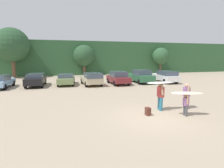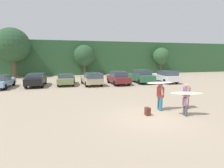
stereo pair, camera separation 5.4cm
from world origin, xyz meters
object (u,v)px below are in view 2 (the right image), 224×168
(surfboard_cream, at_px, (187,93))
(parked_car_olive_green, at_px, (67,79))
(parked_car_sky_blue, at_px, (1,81))
(parked_car_forest_green, at_px, (141,76))
(parked_car_champagne, at_px, (92,78))
(person_child, at_px, (186,104))
(person_companion, at_px, (186,94))
(parked_car_black, at_px, (36,79))
(surfboard_white, at_px, (160,83))
(parked_car_white, at_px, (166,76))
(backpack_dropped, at_px, (148,111))
(person_adult, at_px, (160,95))
(parked_car_maroon, at_px, (118,78))

(surfboard_cream, bearing_deg, parked_car_olive_green, -47.75)
(parked_car_sky_blue, xyz_separation_m, parked_car_forest_green, (16.20, 0.06, 0.11))
(parked_car_champagne, bearing_deg, parked_car_forest_green, -89.20)
(parked_car_sky_blue, bearing_deg, person_child, -132.46)
(parked_car_champagne, xyz_separation_m, person_companion, (4.44, -11.15, 0.11))
(parked_car_sky_blue, bearing_deg, parked_car_black, -77.80)
(surfboard_white, bearing_deg, parked_car_white, -123.18)
(parked_car_olive_green, bearing_deg, parked_car_sky_blue, 100.15)
(parked_car_champagne, distance_m, person_companion, 12.00)
(surfboard_cream, distance_m, backpack_dropped, 2.39)
(parked_car_olive_green, relative_size, person_companion, 2.69)
(person_adult, relative_size, backpack_dropped, 3.88)
(surfboard_white, bearing_deg, backpack_dropped, 30.09)
(parked_car_sky_blue, height_order, parked_car_forest_green, parked_car_forest_green)
(parked_car_sky_blue, height_order, person_companion, person_companion)
(parked_car_sky_blue, bearing_deg, parked_car_champagne, -90.67)
(person_companion, bearing_deg, parked_car_white, -106.28)
(backpack_dropped, bearing_deg, parked_car_sky_blue, 132.08)
(parked_car_champagne, xyz_separation_m, parked_car_maroon, (3.26, 0.00, 0.00))
(parked_car_olive_green, relative_size, parked_car_maroon, 1.07)
(parked_car_sky_blue, relative_size, parked_car_white, 0.92)
(surfboard_cream, bearing_deg, parked_car_sky_blue, -27.33)
(person_companion, bearing_deg, parked_car_maroon, -74.86)
(person_companion, bearing_deg, parked_car_black, -39.72)
(parked_car_olive_green, distance_m, surfboard_white, 13.47)
(person_adult, xyz_separation_m, backpack_dropped, (-1.19, -0.73, -0.76))
(surfboard_white, bearing_deg, parked_car_champagne, -77.72)
(parked_car_white, distance_m, surfboard_white, 13.33)
(parked_car_champagne, relative_size, person_adult, 2.53)
(person_adult, bearing_deg, parked_car_maroon, -84.23)
(parked_car_maroon, height_order, surfboard_white, surfboard_white)
(parked_car_black, xyz_separation_m, parked_car_white, (15.98, -1.10, 0.04))
(person_adult, bearing_deg, person_companion, -172.73)
(parked_car_white, xyz_separation_m, surfboard_white, (-7.21, -11.17, 0.93))
(surfboard_white, distance_m, backpack_dropped, 1.97)
(parked_car_black, bearing_deg, parked_car_olive_green, -88.67)
(parked_car_white, bearing_deg, parked_car_maroon, 92.53)
(parked_car_black, distance_m, person_adult, 15.07)
(person_companion, relative_size, surfboard_cream, 0.88)
(parked_car_maroon, bearing_deg, person_adult, 174.49)
(person_child, bearing_deg, surfboard_white, -44.33)
(parked_car_black, distance_m, parked_car_maroon, 9.58)
(parked_car_champagne, height_order, person_adult, person_adult)
(parked_car_olive_green, bearing_deg, parked_car_black, 95.30)
(parked_car_olive_green, relative_size, parked_car_champagne, 1.00)
(parked_car_forest_green, xyz_separation_m, parked_car_white, (3.20, -0.55, -0.03))
(surfboard_white, bearing_deg, person_child, 126.26)
(parked_car_black, bearing_deg, parked_car_champagne, -98.94)
(parked_car_maroon, bearing_deg, parked_car_white, -92.41)
(parked_car_champagne, bearing_deg, parked_car_white, -94.00)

